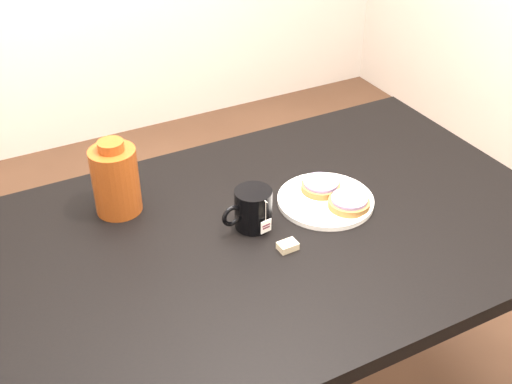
% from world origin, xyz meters
% --- Properties ---
extents(table, '(1.40, 0.90, 0.75)m').
position_xyz_m(table, '(0.00, 0.00, 0.67)').
color(table, black).
rests_on(table, ground_plane).
extents(plate, '(0.25, 0.25, 0.02)m').
position_xyz_m(plate, '(0.16, 0.03, 0.76)').
color(plate, white).
rests_on(plate, table).
extents(bagel_back, '(0.14, 0.14, 0.03)m').
position_xyz_m(bagel_back, '(0.16, 0.07, 0.78)').
color(bagel_back, brown).
rests_on(bagel_back, plate).
extents(bagel_front, '(0.12, 0.12, 0.03)m').
position_xyz_m(bagel_front, '(0.19, -0.03, 0.78)').
color(bagel_front, brown).
rests_on(bagel_front, plate).
extents(mug, '(0.14, 0.10, 0.10)m').
position_xyz_m(mug, '(-0.05, 0.03, 0.80)').
color(mug, black).
rests_on(mug, table).
extents(teabag_pouch, '(0.05, 0.03, 0.02)m').
position_xyz_m(teabag_pouch, '(-0.02, -0.09, 0.76)').
color(teabag_pouch, '#C6B793').
rests_on(teabag_pouch, table).
extents(bagel_package, '(0.12, 0.12, 0.20)m').
position_xyz_m(bagel_package, '(-0.32, 0.25, 0.84)').
color(bagel_package, '#62250C').
rests_on(bagel_package, table).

